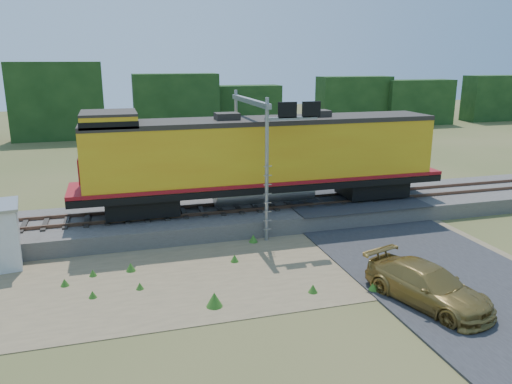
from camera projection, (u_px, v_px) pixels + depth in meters
name	position (u px, v px, depth m)	size (l,w,h in m)	color
ground	(252.00, 272.00, 19.49)	(140.00, 140.00, 0.00)	#475123
ballast	(220.00, 217.00, 24.95)	(70.00, 5.00, 0.80)	slate
rails	(220.00, 208.00, 24.83)	(70.00, 1.54, 0.16)	brown
dirt_shoulder	(199.00, 273.00, 19.41)	(26.00, 8.00, 0.03)	#8C7754
road	(400.00, 245.00, 22.02)	(7.00, 66.00, 0.86)	#38383A
tree_line_north	(158.00, 106.00, 53.97)	(130.00, 3.00, 6.50)	#153212
weed_clumps	(162.00, 282.00, 18.64)	(15.00, 6.20, 0.56)	#346D1F
locomotive	(259.00, 157.00, 24.74)	(18.72, 2.85, 4.83)	black
signal_gantry	(260.00, 128.00, 23.70)	(2.57, 6.20, 6.48)	gray
car	(428.00, 286.00, 16.82)	(1.87, 4.60, 1.34)	olive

